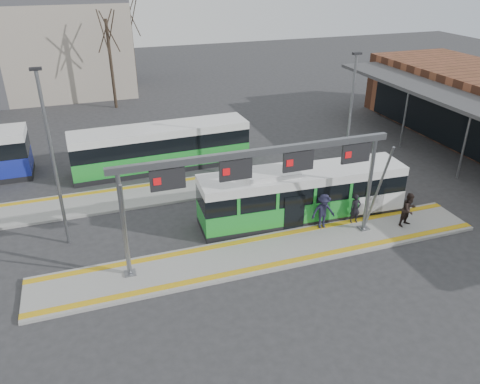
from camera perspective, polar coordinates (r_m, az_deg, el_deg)
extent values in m
plane|color=#2D2D30|center=(22.81, 3.38, -7.47)|extent=(120.00, 120.00, 0.00)
cube|color=gray|center=(22.76, 3.38, -7.32)|extent=(22.00, 3.00, 0.15)
cube|color=gray|center=(28.59, -10.16, -0.16)|extent=(20.00, 3.00, 0.15)
cube|color=gold|center=(23.61, 2.34, -5.67)|extent=(22.00, 0.35, 0.02)
cube|color=gold|center=(21.85, 4.53, -8.72)|extent=(22.00, 0.35, 0.02)
cube|color=gold|center=(29.58, -10.55, 0.94)|extent=(20.00, 0.35, 0.02)
cylinder|color=slate|center=(20.39, -13.98, -3.92)|extent=(0.20, 0.20, 5.05)
cube|color=slate|center=(21.74, -13.26, -9.60)|extent=(0.50, 0.50, 0.06)
cylinder|color=slate|center=(19.79, -13.76, -4.91)|extent=(0.12, 1.46, 4.90)
cylinder|color=slate|center=(24.09, 15.50, 0.84)|extent=(0.20, 0.20, 5.05)
cube|color=slate|center=(25.24, 14.82, -4.26)|extent=(0.50, 0.50, 0.06)
cylinder|color=slate|center=(23.59, 16.41, 0.13)|extent=(0.12, 1.46, 4.90)
cube|color=slate|center=(20.43, 2.14, 4.87)|extent=(13.00, 0.25, 0.30)
cube|color=black|center=(19.74, -8.81, 1.53)|extent=(1.50, 0.12, 0.95)
cube|color=red|center=(19.62, -10.06, 1.26)|extent=(0.32, 0.02, 0.32)
cube|color=black|center=(20.39, -0.52, 2.71)|extent=(1.50, 0.12, 0.95)
cube|color=red|center=(20.21, -1.67, 2.46)|extent=(0.32, 0.02, 0.32)
cube|color=black|center=(21.45, 7.12, 3.74)|extent=(1.50, 0.12, 0.95)
cube|color=red|center=(21.21, 6.10, 3.53)|extent=(0.32, 0.02, 0.32)
cube|color=black|center=(22.85, 13.95, 4.61)|extent=(1.50, 0.12, 0.95)
cube|color=red|center=(22.57, 13.07, 4.43)|extent=(0.32, 0.02, 0.32)
cylinder|color=slate|center=(32.58, 25.62, 4.95)|extent=(0.14, 0.14, 4.30)
cylinder|color=slate|center=(36.80, 19.40, 8.38)|extent=(0.14, 0.14, 4.30)
cube|color=black|center=(25.88, 7.45, -2.75)|extent=(11.23, 2.87, 0.32)
cube|color=green|center=(25.55, 7.54, -1.39)|extent=(11.23, 2.87, 1.07)
cube|color=black|center=(25.10, 7.67, 0.62)|extent=(11.23, 2.80, 0.93)
cube|color=white|center=(24.80, 7.77, 2.06)|extent=(11.23, 2.87, 0.46)
cube|color=orange|center=(27.45, 18.48, 3.15)|extent=(0.13, 1.66, 0.26)
cube|color=white|center=(24.00, 3.75, 2.36)|extent=(2.86, 1.78, 0.28)
cylinder|color=black|center=(23.71, -0.24, -4.62)|extent=(0.94, 0.32, 0.93)
cylinder|color=black|center=(25.44, -1.53, -2.30)|extent=(0.94, 0.32, 0.93)
cylinder|color=black|center=(26.38, 15.06, -2.17)|extent=(0.94, 0.32, 0.93)
cylinder|color=black|center=(27.94, 12.97, -0.22)|extent=(0.94, 0.32, 0.93)
cube|color=black|center=(32.19, -9.39, 3.24)|extent=(11.73, 2.89, 0.34)
cube|color=green|center=(31.91, -9.49, 4.44)|extent=(11.73, 2.89, 1.12)
cube|color=black|center=(31.53, -9.63, 6.20)|extent=(11.73, 2.82, 0.97)
cube|color=white|center=(31.29, -9.73, 7.44)|extent=(11.73, 2.89, 0.49)
cylinder|color=black|center=(30.62, -16.44, 1.85)|extent=(0.98, 0.33, 0.97)
cylinder|color=black|center=(32.62, -16.85, 3.35)|extent=(0.98, 0.33, 0.97)
cylinder|color=black|center=(31.89, -2.87, 3.97)|extent=(0.98, 0.33, 0.97)
cylinder|color=black|center=(33.81, -4.04, 5.30)|extent=(0.98, 0.33, 0.97)
imported|color=black|center=(25.34, 13.88, -1.98)|extent=(0.61, 0.42, 1.63)
imported|color=black|center=(25.83, 19.90, -2.03)|extent=(1.03, 0.89, 1.84)
imported|color=#1C1C32|center=(24.42, 10.11, -2.34)|extent=(1.30, 0.82, 1.92)
cylinder|color=#382B21|center=(45.75, -15.43, 14.70)|extent=(0.28, 0.28, 7.98)
cylinder|color=#382B21|center=(53.40, -12.95, 16.75)|extent=(0.28, 0.28, 8.27)
cylinder|color=slate|center=(23.14, -21.74, 3.22)|extent=(0.16, 0.16, 8.62)
cube|color=black|center=(21.93, -23.67, 13.59)|extent=(0.50, 0.25, 0.12)
cylinder|color=slate|center=(28.28, 13.17, 8.00)|extent=(0.16, 0.16, 8.10)
cube|color=black|center=(27.30, 14.08, 16.06)|extent=(0.50, 0.25, 0.12)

